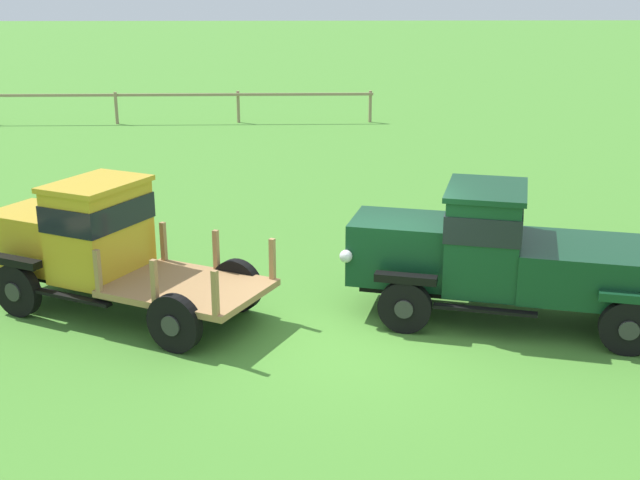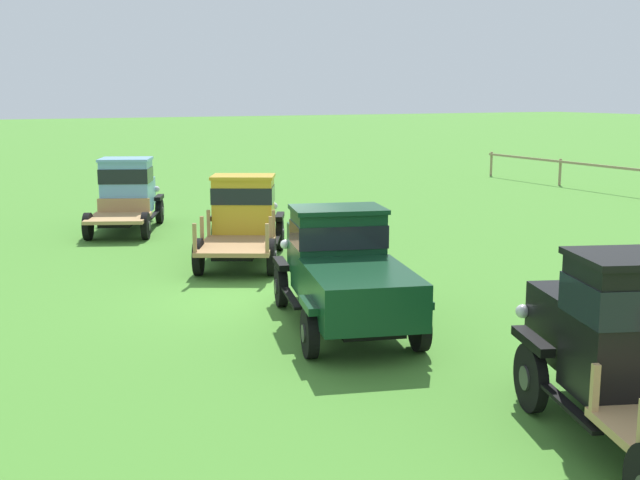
% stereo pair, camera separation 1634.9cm
% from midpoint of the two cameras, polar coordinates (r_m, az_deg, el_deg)
% --- Properties ---
extents(ground_plane, '(240.00, 240.00, 0.00)m').
position_cam_midpoint_polar(ground_plane, '(11.78, -37.00, -9.03)').
color(ground_plane, '#47842D').
extents(paddock_fence, '(19.60, 0.32, 1.21)m').
position_cam_midpoint_polar(paddock_fence, '(32.14, -29.21, 8.81)').
color(paddock_fence, '#997F60').
rests_on(paddock_fence, ground).
extents(vintage_truck_second_in_line, '(4.98, 3.60, 2.11)m').
position_cam_midpoint_polar(vintage_truck_second_in_line, '(15.19, -48.35, -1.70)').
color(vintage_truck_second_in_line, black).
rests_on(vintage_truck_second_in_line, ground).
extents(vintage_truck_midrow_center, '(5.29, 3.05, 2.09)m').
position_cam_midpoint_polar(vintage_truck_midrow_center, '(10.79, -26.66, -3.34)').
color(vintage_truck_midrow_center, black).
rests_on(vintage_truck_midrow_center, ground).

